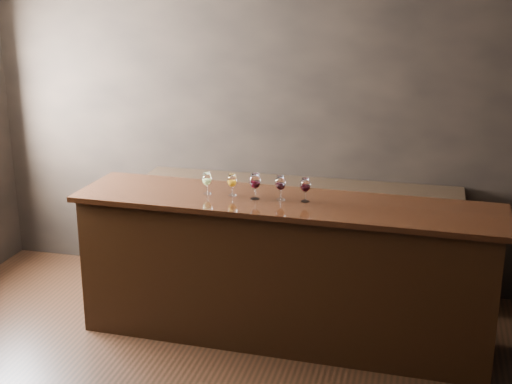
% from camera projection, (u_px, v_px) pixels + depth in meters
% --- Properties ---
extents(room_shell, '(5.02, 4.52, 2.81)m').
position_uv_depth(room_shell, '(128.00, 138.00, 4.53)').
color(room_shell, black).
rests_on(room_shell, ground).
extents(bar_counter, '(3.20, 0.79, 1.11)m').
position_uv_depth(bar_counter, '(284.00, 273.00, 5.60)').
color(bar_counter, black).
rests_on(bar_counter, ground).
extents(bar_top, '(3.31, 0.87, 0.04)m').
position_uv_depth(bar_top, '(285.00, 203.00, 5.43)').
color(bar_top, black).
rests_on(bar_top, bar_counter).
extents(back_bar_shelf, '(2.86, 0.40, 1.03)m').
position_uv_depth(back_bar_shelf, '(298.00, 236.00, 6.51)').
color(back_bar_shelf, black).
rests_on(back_bar_shelf, ground).
extents(glass_white, '(0.07, 0.07, 0.17)m').
position_uv_depth(glass_white, '(207.00, 179.00, 5.56)').
color(glass_white, white).
rests_on(glass_white, bar_top).
extents(glass_amber, '(0.07, 0.07, 0.17)m').
position_uv_depth(glass_amber, '(232.00, 181.00, 5.51)').
color(glass_amber, white).
rests_on(glass_amber, bar_top).
extents(glass_red_a, '(0.09, 0.09, 0.20)m').
position_uv_depth(glass_red_a, '(255.00, 182.00, 5.42)').
color(glass_red_a, white).
rests_on(glass_red_a, bar_top).
extents(glass_red_b, '(0.08, 0.08, 0.19)m').
position_uv_depth(glass_red_b, '(280.00, 184.00, 5.41)').
color(glass_red_b, white).
rests_on(glass_red_b, bar_top).
extents(glass_red_c, '(0.08, 0.08, 0.18)m').
position_uv_depth(glass_red_c, '(305.00, 186.00, 5.37)').
color(glass_red_c, white).
rests_on(glass_red_c, bar_top).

